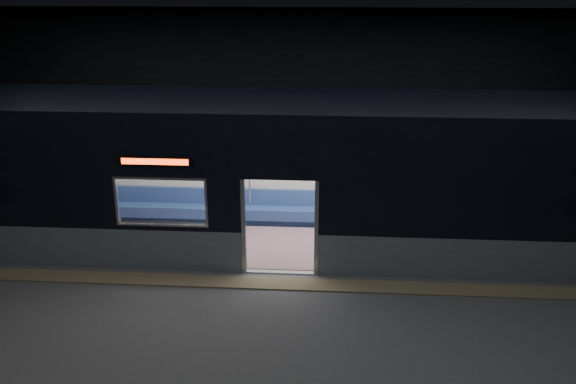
# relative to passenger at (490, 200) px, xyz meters

# --- Properties ---
(station_floor) EXTENTS (24.00, 14.00, 0.01)m
(station_floor) POSITION_rel_passenger_xyz_m (-4.80, -3.55, -0.82)
(station_floor) COLOR #47494C
(station_floor) RESTS_ON ground
(station_envelope) EXTENTS (24.00, 14.00, 5.00)m
(station_envelope) POSITION_rel_passenger_xyz_m (-4.80, -3.55, 2.85)
(station_envelope) COLOR black
(station_envelope) RESTS_ON station_floor
(tactile_strip) EXTENTS (22.80, 0.50, 0.03)m
(tactile_strip) POSITION_rel_passenger_xyz_m (-4.80, -3.00, -0.80)
(tactile_strip) COLOR #8C7F59
(tactile_strip) RESTS_ON station_floor
(metro_car) EXTENTS (18.00, 3.04, 3.35)m
(metro_car) POSITION_rel_passenger_xyz_m (-4.80, -1.00, 1.03)
(metro_car) COLOR gray
(metro_car) RESTS_ON station_floor
(passenger) EXTENTS (0.43, 0.72, 1.41)m
(passenger) POSITION_rel_passenger_xyz_m (0.00, 0.00, 0.00)
(passenger) COLOR black
(passenger) RESTS_ON metro_car
(handbag) EXTENTS (0.31, 0.28, 0.13)m
(handbag) POSITION_rel_passenger_xyz_m (0.02, -0.23, -0.13)
(handbag) COLOR black
(handbag) RESTS_ON passenger
(transit_map) EXTENTS (0.91, 0.03, 0.59)m
(transit_map) POSITION_rel_passenger_xyz_m (-2.66, 0.31, 0.63)
(transit_map) COLOR white
(transit_map) RESTS_ON metro_car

